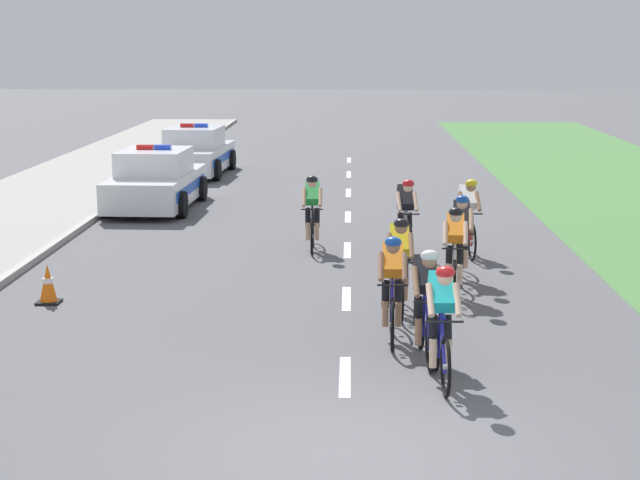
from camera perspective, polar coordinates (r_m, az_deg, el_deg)
The scene contains 16 objects.
ground_plane at distance 10.80m, azimuth 1.29°, elevation -11.55°, with size 160.00×160.00×0.00m, color #56565B.
sidewalk_slab at distance 25.61m, azimuth -16.60°, elevation 1.25°, with size 4.32×60.00×0.12m, color gray.
kerb_edge at distance 25.04m, azimuth -12.07°, elevation 1.26°, with size 0.16×60.00×0.13m, color #9E9E99.
lane_markings_centre at distance 22.86m, azimuth 1.51°, elevation 0.44°, with size 0.14×29.60×0.01m.
cyclist_lead at distance 12.73m, azimuth 6.61°, elevation -4.39°, with size 0.42×1.72×1.56m.
cyclist_second at distance 13.63m, azimuth 5.78°, elevation -3.35°, with size 0.43×1.72×1.56m.
cyclist_third at distance 14.48m, azimuth 3.94°, elevation -2.49°, with size 0.42×1.72×1.56m.
cyclist_fourth at distance 15.92m, azimuth 4.34°, elevation -1.28°, with size 0.42×1.72×1.56m.
cyclist_fifth at distance 17.02m, azimuth 7.34°, elevation -0.54°, with size 0.44×1.72×1.56m.
cyclist_sixth at distance 18.33m, azimuth 7.66°, elevation 0.26°, with size 0.44×1.72×1.56m.
cyclist_seventh at distance 20.41m, azimuth 8.02°, elevation 1.32°, with size 0.44×1.72×1.56m.
cyclist_eighth at distance 20.24m, azimuth 4.68°, elevation 1.32°, with size 0.44×1.72×1.56m.
cyclist_ninth at distance 20.75m, azimuth -0.42°, elevation 1.58°, with size 0.42×1.72×1.56m.
police_car_nearest at distance 26.25m, azimuth -8.91°, elevation 3.16°, with size 2.11×4.46×1.59m.
police_car_second at distance 32.83m, azimuth -6.78°, elevation 4.72°, with size 2.17×4.49×1.59m.
traffic_cone_near at distance 17.16m, azimuth -14.55°, elevation -2.34°, with size 0.36×0.36×0.64m.
Camera 1 is at (0.05, -9.99, 4.10)m, focal length 58.95 mm.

